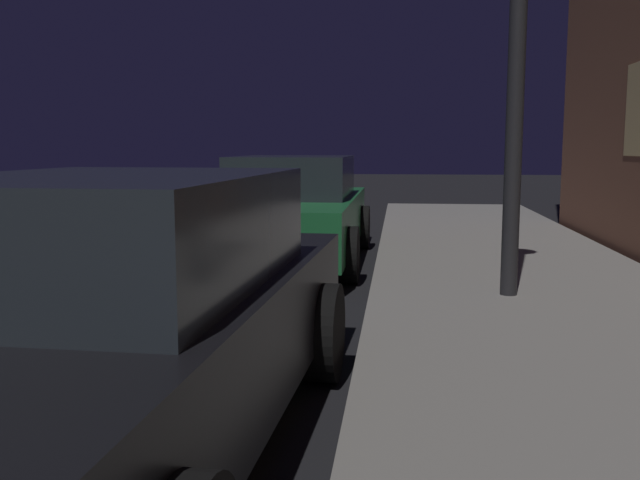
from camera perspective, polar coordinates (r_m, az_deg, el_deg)
name	(u,v)px	position (r m, az deg, el deg)	size (l,w,h in m)	color
car_black	(105,323)	(3.64, -16.98, -6.40)	(2.12, 4.57, 1.43)	black
car_green	(293,211)	(9.54, -2.21, 2.38)	(1.95, 4.55, 1.43)	#19592D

